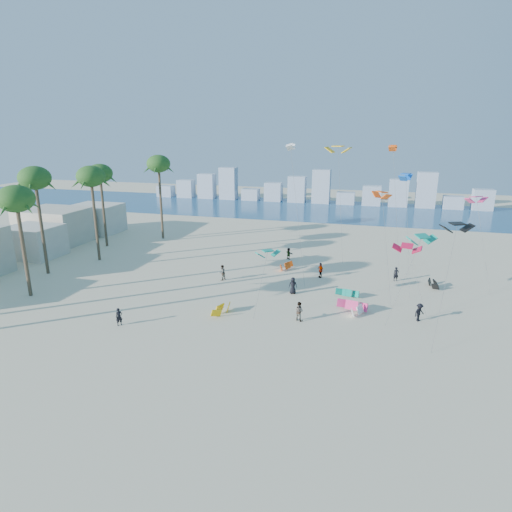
# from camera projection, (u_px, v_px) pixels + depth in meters

# --- Properties ---
(ground) EXTENTS (220.00, 220.00, 0.00)m
(ground) POSITION_uv_depth(u_px,v_px,m) (164.00, 363.00, 33.61)
(ground) COLOR beige
(ground) RESTS_ON ground
(ocean) EXTENTS (220.00, 220.00, 0.00)m
(ocean) POSITION_uv_depth(u_px,v_px,m) (309.00, 209.00, 100.13)
(ocean) COLOR navy
(ocean) RESTS_ON ground
(kitesurfer_near) EXTENTS (0.73, 0.73, 1.70)m
(kitesurfer_near) POSITION_uv_depth(u_px,v_px,m) (119.00, 317.00, 39.88)
(kitesurfer_near) COLOR black
(kitesurfer_near) RESTS_ON ground
(kitesurfer_mid) EXTENTS (1.14, 1.04, 1.89)m
(kitesurfer_mid) POSITION_uv_depth(u_px,v_px,m) (299.00, 311.00, 40.93)
(kitesurfer_mid) COLOR gray
(kitesurfer_mid) RESTS_ON ground
(kitesurfers_far) EXTENTS (23.34, 18.36, 1.90)m
(kitesurfers_far) POSITION_uv_depth(u_px,v_px,m) (311.00, 277.00, 50.72)
(kitesurfers_far) COLOR black
(kitesurfers_far) RESTS_ON ground
(grounded_kites) EXTENTS (23.20, 18.79, 1.01)m
(grounded_kites) POSITION_uv_depth(u_px,v_px,m) (330.00, 295.00, 46.37)
(grounded_kites) COLOR yellow
(grounded_kites) RESTS_ON ground
(flying_kites) EXTENTS (24.33, 26.78, 16.61)m
(flying_kites) POSITION_uv_depth(u_px,v_px,m) (383.00, 186.00, 47.39)
(flying_kites) COLOR #0C9179
(flying_kites) RESTS_ON ground
(palm_row) EXTENTS (9.97, 44.80, 15.07)m
(palm_row) POSITION_uv_depth(u_px,v_px,m) (49.00, 181.00, 51.18)
(palm_row) COLOR brown
(palm_row) RESTS_ON ground
(beachfront_buildings) EXTENTS (11.50, 43.00, 6.00)m
(beachfront_buildings) POSITION_uv_depth(u_px,v_px,m) (17.00, 240.00, 60.92)
(beachfront_buildings) COLOR beige
(beachfront_buildings) RESTS_ON ground
(distant_skyline) EXTENTS (85.00, 3.00, 8.40)m
(distant_skyline) POSITION_uv_depth(u_px,v_px,m) (311.00, 191.00, 108.82)
(distant_skyline) COLOR #9EADBF
(distant_skyline) RESTS_ON ground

